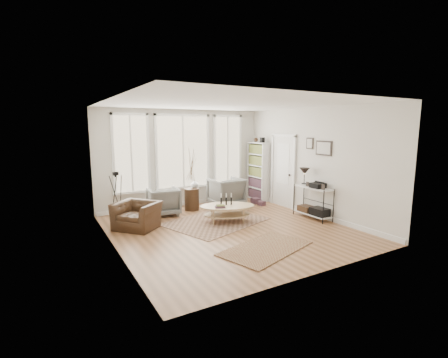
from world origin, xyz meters
TOP-DOWN VIEW (x-y plane):
  - room at (0.02, 0.03)m, footprint 5.50×5.54m
  - bay_window at (0.00, 2.71)m, footprint 4.14×0.12m
  - door at (2.57, 1.15)m, footprint 0.09×1.06m
  - bookcase at (2.44, 2.23)m, footprint 0.31×0.85m
  - low_shelf at (2.38, -0.30)m, footprint 0.38×1.08m
  - wall_art at (2.58, -0.27)m, footprint 0.04×0.88m
  - rug_main at (0.01, 0.68)m, footprint 2.81×2.44m
  - rug_runner at (-0.02, -1.44)m, footprint 2.12×1.57m
  - coffee_table at (0.24, 0.52)m, footprint 1.59×1.30m
  - armchair_left at (-0.91, 1.99)m, footprint 0.90×0.92m
  - armchair_right at (1.09, 2.00)m, footprint 0.93×0.96m
  - side_table at (-0.02, 2.09)m, footprint 0.42×0.42m
  - vase at (0.12, 2.18)m, footprint 0.28×0.28m
  - accent_chair at (-1.86, 1.16)m, footprint 1.29×1.28m
  - tripod_camera at (-2.12, 2.08)m, footprint 0.44×0.44m
  - book_stack_near at (2.05, 1.82)m, footprint 0.21×0.27m
  - book_stack_far at (2.05, 1.49)m, footprint 0.20×0.23m

SIDE VIEW (x-z plane):
  - rug_main at x=0.01m, z-range 0.00..0.01m
  - rug_runner at x=-0.02m, z-range 0.01..0.02m
  - book_stack_far at x=2.05m, z-range 0.00..0.14m
  - book_stack_near at x=2.05m, z-range 0.00..0.17m
  - accent_chair at x=-1.86m, z-range 0.00..0.63m
  - coffee_table at x=0.24m, z-range 0.02..0.65m
  - armchair_left at x=-0.91m, z-range 0.00..0.75m
  - armchair_right at x=1.09m, z-range 0.00..0.86m
  - low_shelf at x=2.38m, z-range -0.14..1.16m
  - tripod_camera at x=-2.12m, z-range -0.05..1.21m
  - vase at x=0.12m, z-range 0.63..0.87m
  - side_table at x=-0.02m, z-range -0.03..1.74m
  - bookcase at x=2.44m, z-range -0.07..1.99m
  - door at x=2.57m, z-range 0.01..2.23m
  - room at x=0.02m, z-range -0.02..2.88m
  - bay_window at x=0.00m, z-range 0.49..2.73m
  - wall_art at x=2.58m, z-range 1.66..2.10m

